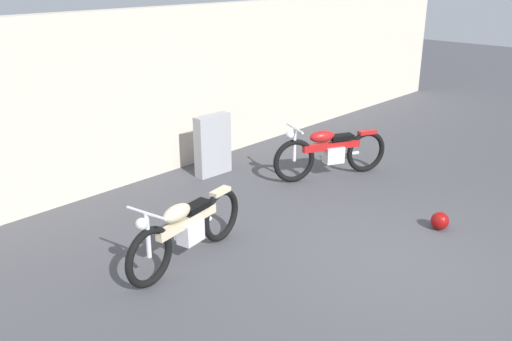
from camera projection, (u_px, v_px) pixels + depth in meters
ground_plane at (393, 262)px, 6.49m from camera, size 40.00×40.00×0.00m
building_wall at (153, 93)px, 8.92m from camera, size 18.00×0.30×2.70m
stone_marker at (213, 145)px, 9.08m from camera, size 0.65×0.23×1.02m
helmet at (440, 221)px, 7.27m from camera, size 0.24×0.24×0.24m
motorcycle_cream at (187, 229)px, 6.37m from camera, size 1.96×0.62×0.89m
motorcycle_red at (330, 151)px, 8.98m from camera, size 1.89×1.04×0.92m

